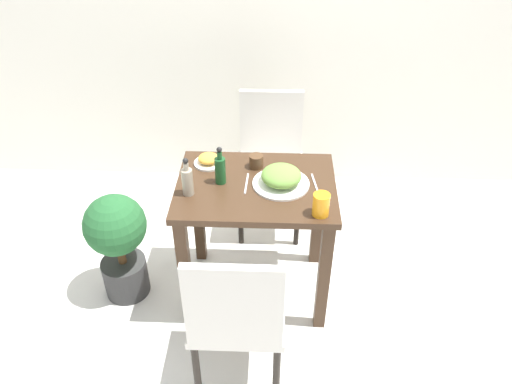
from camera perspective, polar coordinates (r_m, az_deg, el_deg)
ground_plane at (r=3.03m, az=-0.00°, el=-10.81°), size 16.00×16.00×0.00m
wall_back at (r=3.40m, az=0.86°, el=20.58°), size 8.00×0.05×2.60m
dining_table at (r=2.63m, az=-0.00°, el=-1.89°), size 0.81×0.61×0.76m
chair_near at (r=2.22m, az=-2.23°, el=-13.68°), size 0.42×0.42×0.91m
chair_far at (r=3.21m, az=1.66°, el=4.26°), size 0.42×0.42×0.91m
food_plate at (r=2.50m, az=2.89°, el=1.66°), size 0.29×0.29×0.10m
side_plate at (r=2.68m, az=-5.46°, el=3.66°), size 0.16×0.16×0.06m
drink_cup at (r=2.64m, az=0.03°, el=3.53°), size 0.07×0.07×0.07m
juice_glass at (r=2.32m, az=7.44°, el=-1.44°), size 0.08×0.08×0.11m
sauce_bottle at (r=2.51m, az=-4.12°, el=2.64°), size 0.06×0.06×0.21m
condiment_bottle at (r=2.44m, az=-7.85°, el=1.32°), size 0.06×0.06×0.21m
fork_utensil at (r=2.53m, az=-1.09°, el=0.97°), size 0.02×0.18×0.00m
spoon_utensil at (r=2.54m, az=6.81°, el=0.79°), size 0.04×0.20×0.00m
potted_plant_left at (r=2.84m, az=-15.49°, el=-5.32°), size 0.34×0.34×0.67m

